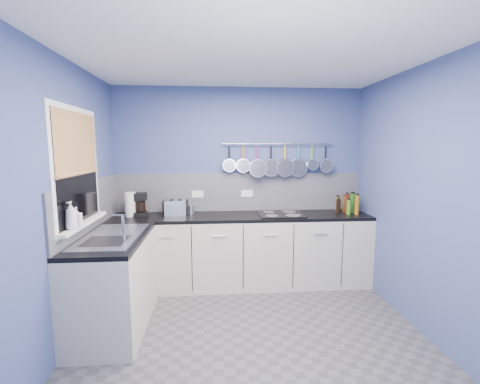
{
  "coord_description": "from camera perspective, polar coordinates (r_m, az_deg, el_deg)",
  "views": [
    {
      "loc": [
        -0.33,
        -2.8,
        1.73
      ],
      "look_at": [
        -0.05,
        0.75,
        1.25
      ],
      "focal_mm": 24.55,
      "sensor_mm": 36.0,
      "label": 1
    }
  ],
  "objects": [
    {
      "name": "floor",
      "position": [
        3.31,
        2.06,
        -24.02
      ],
      "size": [
        3.2,
        3.0,
        0.02
      ],
      "primitive_type": "cube",
      "color": "#47474C",
      "rests_on": "ground"
    },
    {
      "name": "ceiling",
      "position": [
        2.92,
        2.32,
        23.14
      ],
      "size": [
        3.2,
        3.0,
        0.02
      ],
      "primitive_type": "cube",
      "color": "white",
      "rests_on": "ground"
    },
    {
      "name": "wall_back",
      "position": [
        4.35,
        -0.13,
        1.36
      ],
      "size": [
        3.2,
        0.02,
        2.5
      ],
      "primitive_type": "cube",
      "color": "#3A497E",
      "rests_on": "ground"
    },
    {
      "name": "wall_front",
      "position": [
        1.41,
        9.48,
        -12.4
      ],
      "size": [
        3.2,
        0.02,
        2.5
      ],
      "primitive_type": "cube",
      "color": "#3A497E",
      "rests_on": "ground"
    },
    {
      "name": "wall_left",
      "position": [
        3.11,
        -28.73,
        -2.16
      ],
      "size": [
        0.02,
        3.0,
        2.5
      ],
      "primitive_type": "cube",
      "color": "#3A497E",
      "rests_on": "ground"
    },
    {
      "name": "wall_right",
      "position": [
        3.44,
        29.9,
        -1.39
      ],
      "size": [
        0.02,
        3.0,
        2.5
      ],
      "primitive_type": "cube",
      "color": "#3A497E",
      "rests_on": "ground"
    },
    {
      "name": "backsplash_back",
      "position": [
        4.34,
        -0.11,
        0.01
      ],
      "size": [
        3.2,
        0.02,
        0.5
      ],
      "primitive_type": "cube",
      "color": "gray",
      "rests_on": "wall_back"
    },
    {
      "name": "backsplash_left",
      "position": [
        3.67,
        -24.51,
        -2.12
      ],
      "size": [
        0.02,
        1.8,
        0.5
      ],
      "primitive_type": "cube",
      "color": "gray",
      "rests_on": "wall_left"
    },
    {
      "name": "cabinet_run_back",
      "position": [
        4.22,
        0.2,
        -10.26
      ],
      "size": [
        3.2,
        0.6,
        0.86
      ],
      "primitive_type": "cube",
      "color": "#BBB8A7",
      "rests_on": "ground"
    },
    {
      "name": "worktop_back",
      "position": [
        4.1,
        0.2,
        -4.27
      ],
      "size": [
        3.2,
        0.6,
        0.04
      ],
      "primitive_type": "cube",
      "color": "black",
      "rests_on": "cabinet_run_back"
    },
    {
      "name": "cabinet_run_left",
      "position": [
        3.5,
        -20.96,
        -14.68
      ],
      "size": [
        0.6,
        1.2,
        0.86
      ],
      "primitive_type": "cube",
      "color": "#BBB8A7",
      "rests_on": "ground"
    },
    {
      "name": "worktop_left",
      "position": [
        3.36,
        -21.34,
        -7.54
      ],
      "size": [
        0.6,
        1.2,
        0.04
      ],
      "primitive_type": "cube",
      "color": "black",
      "rests_on": "cabinet_run_left"
    },
    {
      "name": "window_frame",
      "position": [
        3.34,
        -26.43,
        3.78
      ],
      "size": [
        0.01,
        1.0,
        1.1
      ],
      "primitive_type": "cube",
      "color": "white",
      "rests_on": "wall_left"
    },
    {
      "name": "window_glass",
      "position": [
        3.34,
        -26.35,
        3.78
      ],
      "size": [
        0.01,
        0.9,
        1.0
      ],
      "primitive_type": "cube",
      "color": "black",
      "rests_on": "wall_left"
    },
    {
      "name": "bamboo_blind",
      "position": [
        3.33,
        -26.45,
        7.65
      ],
      "size": [
        0.01,
        0.9,
        0.55
      ],
      "primitive_type": "cube",
      "color": "tan",
      "rests_on": "wall_left"
    },
    {
      "name": "window_sill",
      "position": [
        3.4,
        -25.51,
        -4.88
      ],
      "size": [
        0.1,
        0.98,
        0.03
      ],
      "primitive_type": "cube",
      "color": "white",
      "rests_on": "wall_left"
    },
    {
      "name": "sink_unit",
      "position": [
        3.35,
        -21.36,
        -7.14
      ],
      "size": [
        0.5,
        0.95,
        0.01
      ],
      "primitive_type": "cube",
      "color": "silver",
      "rests_on": "worktop_left"
    },
    {
      "name": "mixer_tap",
      "position": [
        3.11,
        -19.59,
        -5.8
      ],
      "size": [
        0.12,
        0.08,
        0.26
      ],
      "primitive_type": null,
      "color": "silver",
      "rests_on": "worktop_left"
    },
    {
      "name": "socket_left",
      "position": [
        4.32,
        -7.39,
        -0.35
      ],
      "size": [
        0.15,
        0.01,
        0.09
      ],
      "primitive_type": "cube",
      "color": "white",
      "rests_on": "backsplash_back"
    },
    {
      "name": "socket_right",
      "position": [
        4.34,
        1.22,
        -0.26
      ],
      "size": [
        0.15,
        0.01,
        0.09
      ],
      "primitive_type": "cube",
      "color": "white",
      "rests_on": "backsplash_back"
    },
    {
      "name": "pot_rail",
      "position": [
        4.33,
        6.61,
        8.31
      ],
      "size": [
        1.45,
        0.02,
        0.02
      ],
      "primitive_type": "cylinder",
      "rotation": [
        0.0,
        1.57,
        0.0
      ],
      "color": "silver",
      "rests_on": "wall_back"
    },
    {
      "name": "soap_bottle_a",
      "position": [
        3.09,
        -27.32,
        -3.65
      ],
      "size": [
        0.11,
        0.11,
        0.24
      ],
      "primitive_type": "imported",
      "rotation": [
        0.0,
        0.0,
        -0.23
      ],
      "color": "white",
      "rests_on": "window_sill"
    },
    {
      "name": "soap_bottle_b",
      "position": [
        3.19,
        -26.54,
        -3.87
      ],
      "size": [
        0.09,
        0.09,
        0.17
      ],
      "primitive_type": "imported",
      "rotation": [
        0.0,
        0.0,
        0.13
      ],
      "color": "white",
      "rests_on": "window_sill"
    },
    {
      "name": "paper_towel",
      "position": [
        4.2,
        -18.49,
        -2.08
      ],
      "size": [
        0.15,
        0.15,
        0.29
      ],
      "primitive_type": "cylinder",
      "rotation": [
        0.0,
        0.0,
        0.21
      ],
      "color": "white",
      "rests_on": "worktop_back"
    },
    {
      "name": "coffee_maker",
      "position": [
        4.19,
        -16.88,
        -2.08
      ],
      "size": [
        0.19,
        0.2,
        0.28
      ],
      "primitive_type": null,
      "rotation": [
        0.0,
        0.0,
        0.17
      ],
      "color": "black",
      "rests_on": "worktop_back"
    },
    {
      "name": "toaster",
      "position": [
        4.16,
        -11.1,
        -2.67
      ],
      "size": [
        0.31,
        0.21,
        0.18
      ],
      "primitive_type": "cube",
      "rotation": [
        0.0,
        0.0,
        0.17
      ],
      "color": "silver",
      "rests_on": "worktop_back"
    },
    {
      "name": "canister",
      "position": [
        4.19,
        -8.54,
        -3.01
      ],
      "size": [
        0.09,
        0.09,
        0.12
      ],
      "primitive_type": "cylinder",
      "rotation": [
        0.0,
        0.0,
        0.14
      ],
      "color": "silver",
      "rests_on": "worktop_back"
    },
    {
      "name": "hob",
      "position": [
        4.15,
        7.06,
        -3.83
      ],
      "size": [
        0.55,
        0.48,
        0.01
      ],
      "primitive_type": "cube",
      "color": "black",
      "rests_on": "worktop_back"
    },
    {
      "name": "pan_0",
      "position": [
        4.24,
        -1.89,
        5.94
      ],
      "size": [
        0.17,
        0.07,
        0.36
      ],
      "primitive_type": null,
      "color": "silver",
      "rests_on": "pot_rail"
    },
    {
      "name": "pan_1",
      "position": [
        4.26,
        0.57,
        5.88
      ],
      "size": [
        0.18,
        0.07,
        0.37
      ],
      "primitive_type": null,
      "color": "silver",
      "rests_on": "pot_rail"
    },
    {
      "name": "pan_2",
      "position": [
        4.28,
        3.0,
        5.51
      ],
      "size": [
        0.23,
        0.12,
        0.42
      ],
      "primitive_type": null,
      "color": "silver",
      "rests_on": "pot_rail"
    },
    {
      "name": "pan_3",
      "position": [
        4.3,
        5.4,
        5.52
      ],
      "size": [
        0.23,
        0.07,
        0.42
      ],
      "primitive_type": null,
      "color": "silver",
      "rests_on": "pot_rail"
    },
    {
      "name": "pan_4",
      "position": [
        4.34,
        7.78,
        5.47
      ],
      "size": [
        0.24,
        0.08,
        0.43
      ],
      "primitive_type": null,
      "color": "silver",
      "rests_on": "pot_rail"
    },
    {
      "name": "pan_5",
      "position": [
        4.38,
        10.1,
        5.43
      ],
      "size": [
        0.24,
        0.05,
        0.43
      ],
      "primitive_type": null,
      "color": "silver",
      "rests_on": "pot_rail"
    },
    {
      "name": "pan_6",
      "position": [
        4.43,
        12.4,
        5.96
      ],
      "size": [
        0.15,
        0.1,
        0.34
      ],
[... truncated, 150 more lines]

